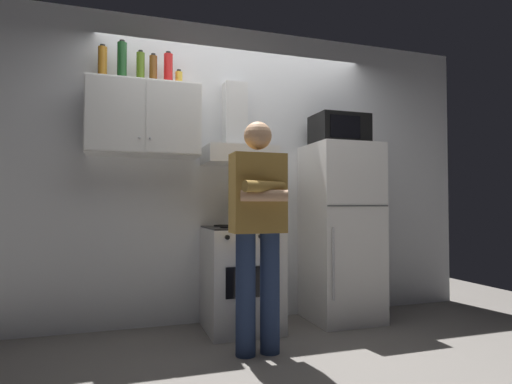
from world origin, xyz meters
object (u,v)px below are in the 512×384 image
Objects in this scene: person_standing at (258,226)px; bottle_olive_oil at (140,68)px; bottle_soda_red at (168,70)px; bottle_beer_brown at (153,70)px; stove_oven at (241,278)px; bottle_wine_green at (122,62)px; upper_cabinet at (144,120)px; bottle_liquor_amber at (102,64)px; bottle_spice_jar at (179,80)px; range_hood at (237,143)px; refrigerator at (341,232)px; cooking_pot at (260,219)px; microwave at (339,130)px.

person_standing is 6.00× the size of bottle_olive_oil.
bottle_olive_oil is 0.94× the size of bottle_soda_red.
bottle_olive_oil is at bearing -177.24° from bottle_beer_brown.
bottle_wine_green is (-0.98, 0.12, 1.78)m from stove_oven.
bottle_liquor_amber is (-0.33, 0.05, 0.44)m from upper_cabinet.
person_standing is at bearing -37.86° from bottle_wine_green.
bottle_spice_jar is (-0.51, 0.16, 1.69)m from stove_oven.
range_hood is 1.01m from person_standing.
bottle_wine_green is (-0.93, 0.72, 1.31)m from person_standing.
person_standing is 1.59m from bottle_soda_red.
refrigerator is 4.76× the size of bottle_wine_green.
stove_oven is 2.87× the size of cooking_pot.
refrigerator is at bearing -3.39° from bottle_wine_green.
bottle_wine_green is (-1.93, 0.10, 0.47)m from microwave.
person_standing is 5.41× the size of bottle_liquor_amber.
bottle_soda_red is 1.86× the size of bottle_spice_jar.
bottle_wine_green reaches higher than bottle_olive_oil.
bottle_beer_brown reaches higher than microwave.
bottle_soda_red is at bearing 175.73° from microwave.
refrigerator is 2.51m from bottle_liquor_amber.
refrigerator is 3.33× the size of microwave.
bottle_liquor_amber reaches higher than upper_cabinet.
person_standing is at bearing -94.72° from stove_oven.
bottle_beer_brown is at bearing 179.56° from range_hood.
bottle_beer_brown is (-0.68, 0.74, 1.27)m from person_standing.
bottle_soda_red is at bearing 160.89° from cooking_pot.
cooking_pot is at bearing -14.73° from upper_cabinet.
microwave is 1.84m from bottle_olive_oil.
bottle_soda_red is at bearing 175.05° from refrigerator.
bottle_wine_green is at bearing -175.22° from bottle_olive_oil.
refrigerator is 5.28× the size of bottle_liquor_amber.
person_standing is 1.67m from bottle_olive_oil.
range_hood is 2.47× the size of cooking_pot.
bottle_soda_red is (-1.55, 0.13, 1.39)m from refrigerator.
refrigerator is (0.95, 0.00, 0.37)m from stove_oven.
bottle_olive_oil is at bearing 176.52° from microwave.
bottle_spice_jar is (0.47, 0.05, -0.09)m from bottle_wine_green.
range_hood is 1.01m from bottle_olive_oil.
bottle_spice_jar reaches higher than cooking_pot.
person_standing reaches higher than stove_oven.
microwave is at bearing -3.48° from upper_cabinet.
person_standing is at bearing -93.91° from range_hood.
stove_oven is 0.53× the size of person_standing.
bottle_spice_jar is at bearing 5.90° from bottle_wine_green.
bottle_spice_jar is at bearing 16.76° from bottle_soda_red.
microwave is 2.13m from bottle_liquor_amber.
stove_oven is 1.02m from refrigerator.
upper_cabinet is 1.55m from stove_oven.
cooking_pot is 1.00× the size of bottle_liquor_amber.
bottle_soda_red is (0.52, -0.04, -0.01)m from bottle_liquor_amber.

